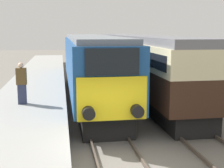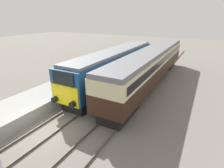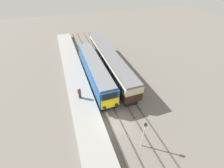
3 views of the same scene
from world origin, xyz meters
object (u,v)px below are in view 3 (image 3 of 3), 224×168
(locomotive, at_px, (95,70))
(passenger_carriage, at_px, (110,60))
(signal_post, at_px, (144,133))
(person_on_platform, at_px, (79,93))

(locomotive, distance_m, passenger_carriage, 3.98)
(passenger_carriage, distance_m, signal_post, 15.88)
(signal_post, bearing_deg, person_on_platform, 119.49)
(locomotive, xyz_separation_m, person_on_platform, (-3.45, -4.62, -0.31))
(passenger_carriage, relative_size, signal_post, 5.14)
(passenger_carriage, bearing_deg, person_on_platform, -135.73)
(locomotive, height_order, person_on_platform, locomotive)
(locomotive, relative_size, passenger_carriage, 0.80)
(person_on_platform, relative_size, signal_post, 0.46)
(person_on_platform, height_order, signal_post, signal_post)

